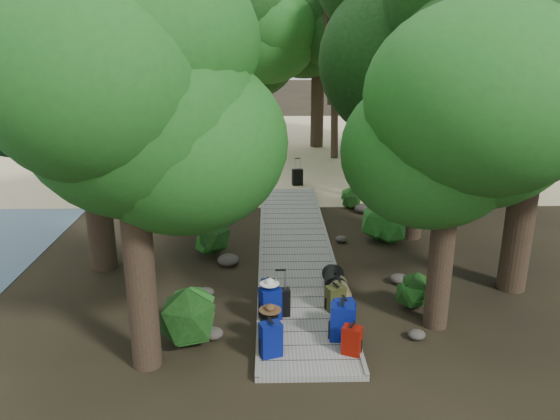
{
  "coord_description": "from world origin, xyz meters",
  "views": [
    {
      "loc": [
        -0.74,
        -13.08,
        5.79
      ],
      "look_at": [
        -0.41,
        1.67,
        1.0
      ],
      "focal_mm": 35.0,
      "sensor_mm": 36.0,
      "label": 1
    }
  ],
  "objects_px": {
    "backpack_right_a": "(352,339)",
    "lone_suitcase_on_sand": "(297,177)",
    "kayak": "(229,164)",
    "backpack_left_d": "(268,289)",
    "backpack_right_d": "(335,297)",
    "backpack_left_a": "(271,338)",
    "duffel_right_khaki": "(339,290)",
    "backpack_right_c": "(344,313)",
    "backpack_left_b": "(269,324)",
    "suitcase_on_boardwalk": "(281,302)",
    "sun_lounger": "(374,169)",
    "duffel_right_black": "(334,280)",
    "backpack_left_c": "(270,302)",
    "backpack_right_b": "(342,320)"
  },
  "relations": [
    {
      "from": "backpack_left_d",
      "to": "duffel_right_black",
      "type": "relative_size",
      "value": 0.65
    },
    {
      "from": "kayak",
      "to": "backpack_left_d",
      "type": "bearing_deg",
      "value": -105.5
    },
    {
      "from": "backpack_right_b",
      "to": "suitcase_on_boardwalk",
      "type": "xyz_separation_m",
      "value": [
        -1.16,
        0.96,
        -0.11
      ]
    },
    {
      "from": "backpack_left_c",
      "to": "lone_suitcase_on_sand",
      "type": "distance_m",
      "value": 10.96
    },
    {
      "from": "suitcase_on_boardwalk",
      "to": "sun_lounger",
      "type": "xyz_separation_m",
      "value": [
        4.25,
        12.11,
        -0.1
      ]
    },
    {
      "from": "suitcase_on_boardwalk",
      "to": "kayak",
      "type": "height_order",
      "value": "suitcase_on_boardwalk"
    },
    {
      "from": "backpack_left_c",
      "to": "lone_suitcase_on_sand",
      "type": "xyz_separation_m",
      "value": [
        1.14,
        10.9,
        -0.17
      ]
    },
    {
      "from": "backpack_right_a",
      "to": "suitcase_on_boardwalk",
      "type": "xyz_separation_m",
      "value": [
        -1.28,
        1.47,
        -0.01
      ]
    },
    {
      "from": "backpack_left_a",
      "to": "backpack_left_d",
      "type": "relative_size",
      "value": 1.51
    },
    {
      "from": "backpack_left_d",
      "to": "lone_suitcase_on_sand",
      "type": "height_order",
      "value": "lone_suitcase_on_sand"
    },
    {
      "from": "backpack_left_d",
      "to": "backpack_right_a",
      "type": "distance_m",
      "value": 2.73
    },
    {
      "from": "suitcase_on_boardwalk",
      "to": "sun_lounger",
      "type": "relative_size",
      "value": 0.32
    },
    {
      "from": "backpack_right_d",
      "to": "kayak",
      "type": "bearing_deg",
      "value": 81.17
    },
    {
      "from": "backpack_left_d",
      "to": "duffel_right_khaki",
      "type": "xyz_separation_m",
      "value": [
        1.59,
        -0.08,
        -0.02
      ]
    },
    {
      "from": "duffel_right_black",
      "to": "lone_suitcase_on_sand",
      "type": "distance_m",
      "value": 9.55
    },
    {
      "from": "backpack_right_a",
      "to": "duffel_right_khaki",
      "type": "xyz_separation_m",
      "value": [
        0.04,
        2.16,
        -0.09
      ]
    },
    {
      "from": "backpack_right_a",
      "to": "backpack_right_b",
      "type": "height_order",
      "value": "backpack_right_b"
    },
    {
      "from": "backpack_left_d",
      "to": "backpack_right_a",
      "type": "relative_size",
      "value": 0.79
    },
    {
      "from": "sun_lounger",
      "to": "backpack_right_d",
      "type": "bearing_deg",
      "value": -81.72
    },
    {
      "from": "backpack_right_a",
      "to": "lone_suitcase_on_sand",
      "type": "bearing_deg",
      "value": 115.89
    },
    {
      "from": "backpack_right_a",
      "to": "lone_suitcase_on_sand",
      "type": "height_order",
      "value": "backpack_right_a"
    },
    {
      "from": "backpack_right_b",
      "to": "duffel_right_khaki",
      "type": "distance_m",
      "value": 1.67
    },
    {
      "from": "suitcase_on_boardwalk",
      "to": "lone_suitcase_on_sand",
      "type": "xyz_separation_m",
      "value": [
        0.92,
        10.75,
        -0.08
      ]
    },
    {
      "from": "backpack_left_a",
      "to": "lone_suitcase_on_sand",
      "type": "bearing_deg",
      "value": 66.08
    },
    {
      "from": "backpack_left_b",
      "to": "sun_lounger",
      "type": "bearing_deg",
      "value": 67.85
    },
    {
      "from": "backpack_right_a",
      "to": "suitcase_on_boardwalk",
      "type": "bearing_deg",
      "value": 155.25
    },
    {
      "from": "backpack_left_b",
      "to": "suitcase_on_boardwalk",
      "type": "xyz_separation_m",
      "value": [
        0.24,
        0.89,
        -0.01
      ]
    },
    {
      "from": "backpack_right_c",
      "to": "backpack_left_a",
      "type": "bearing_deg",
      "value": -156.12
    },
    {
      "from": "backpack_left_b",
      "to": "backpack_left_c",
      "type": "relative_size",
      "value": 0.81
    },
    {
      "from": "lone_suitcase_on_sand",
      "to": "kayak",
      "type": "bearing_deg",
      "value": 121.28
    },
    {
      "from": "backpack_right_a",
      "to": "duffel_right_khaki",
      "type": "distance_m",
      "value": 2.16
    },
    {
      "from": "backpack_left_c",
      "to": "suitcase_on_boardwalk",
      "type": "relative_size",
      "value": 1.29
    },
    {
      "from": "backpack_left_a",
      "to": "backpack_right_b",
      "type": "bearing_deg",
      "value": 2.3
    },
    {
      "from": "backpack_right_c",
      "to": "backpack_left_b",
      "type": "bearing_deg",
      "value": -175.92
    },
    {
      "from": "lone_suitcase_on_sand",
      "to": "sun_lounger",
      "type": "distance_m",
      "value": 3.6
    },
    {
      "from": "duffel_right_black",
      "to": "lone_suitcase_on_sand",
      "type": "height_order",
      "value": "lone_suitcase_on_sand"
    },
    {
      "from": "backpack_right_d",
      "to": "backpack_left_b",
      "type": "bearing_deg",
      "value": -163.77
    },
    {
      "from": "backpack_left_c",
      "to": "backpack_right_c",
      "type": "height_order",
      "value": "backpack_left_c"
    },
    {
      "from": "backpack_right_b",
      "to": "backpack_left_d",
      "type": "bearing_deg",
      "value": 136.57
    },
    {
      "from": "backpack_left_c",
      "to": "duffel_right_black",
      "type": "height_order",
      "value": "backpack_left_c"
    },
    {
      "from": "backpack_right_a",
      "to": "lone_suitcase_on_sand",
      "type": "relative_size",
      "value": 0.95
    },
    {
      "from": "backpack_right_c",
      "to": "sun_lounger",
      "type": "distance_m",
      "value": 13.02
    },
    {
      "from": "backpack_left_b",
      "to": "backpack_right_a",
      "type": "height_order",
      "value": "backpack_left_b"
    },
    {
      "from": "backpack_left_a",
      "to": "duffel_right_khaki",
      "type": "distance_m",
      "value": 2.67
    },
    {
      "from": "backpack_right_a",
      "to": "backpack_right_c",
      "type": "distance_m",
      "value": 0.91
    },
    {
      "from": "backpack_left_d",
      "to": "backpack_right_d",
      "type": "xyz_separation_m",
      "value": [
        1.45,
        -0.54,
        0.06
      ]
    },
    {
      "from": "backpack_right_d",
      "to": "suitcase_on_boardwalk",
      "type": "relative_size",
      "value": 0.99
    },
    {
      "from": "backpack_right_d",
      "to": "backpack_left_a",
      "type": "bearing_deg",
      "value": -151.09
    },
    {
      "from": "backpack_left_b",
      "to": "backpack_left_c",
      "type": "distance_m",
      "value": 0.75
    },
    {
      "from": "backpack_left_a",
      "to": "lone_suitcase_on_sand",
      "type": "relative_size",
      "value": 1.14
    }
  ]
}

